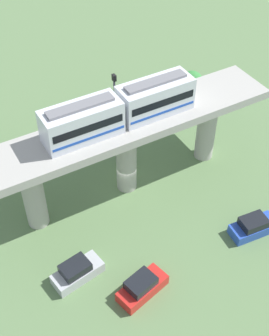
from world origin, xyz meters
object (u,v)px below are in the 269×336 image
signal_post (115,118)px  tree_mid_lot (191,83)px  parked_car_silver (77,272)px  parked_car_blue (253,227)px  train (120,109)px  parked_car_red (142,287)px

signal_post → tree_mid_lot: bearing=-70.5°
parked_car_silver → tree_mid_lot: (14.67, -21.08, 2.73)m
tree_mid_lot → parked_car_silver: bearing=124.8°
parked_car_silver → signal_post: 14.87m
parked_car_blue → train: bearing=41.2°
train → signal_post: (3.40, -1.30, -3.66)m
parked_car_red → parked_car_blue: (0.40, -11.57, 0.00)m
parked_car_silver → tree_mid_lot: size_ratio=0.92×
train → parked_car_blue: bearing=-144.6°
tree_mid_lot → train: bearing=120.0°
train → tree_mid_lot: (7.58, -13.12, -5.97)m
train → parked_car_red: bearing=159.3°
train → signal_post: size_ratio=1.29×
parked_car_blue → signal_post: signal_post is taller
train → parked_car_blue: train is taller
parked_car_red → tree_mid_lot: (18.47, -17.24, 2.73)m
train → parked_car_red: (-10.89, 4.11, -8.70)m
parked_car_silver → parked_car_blue: size_ratio=1.02×
parked_car_blue → signal_post: (13.90, 6.16, 5.04)m
parked_car_blue → tree_mid_lot: (18.08, -5.67, 2.73)m
parked_car_silver → train: bearing=-57.4°
parked_car_silver → signal_post: signal_post is taller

